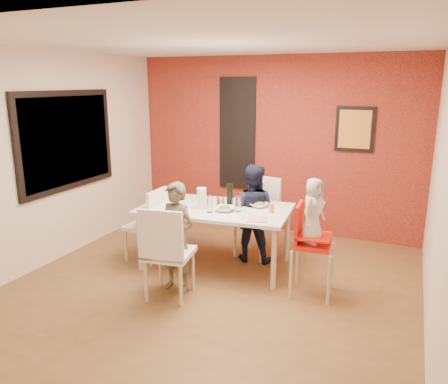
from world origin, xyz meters
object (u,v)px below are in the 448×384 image
at_px(chair_near, 166,249).
at_px(paper_towel_roll, 202,198).
at_px(dining_table, 215,213).
at_px(chair_far, 259,212).
at_px(chair_left, 150,221).
at_px(child_far, 252,213).
at_px(child_near, 176,238).
at_px(wine_bottle, 230,195).
at_px(toddler, 313,211).
at_px(high_chair, 309,241).

distance_m(chair_near, paper_towel_roll, 0.99).
height_order(dining_table, chair_far, chair_far).
bearing_deg(chair_left, dining_table, 102.72).
height_order(dining_table, chair_near, chair_near).
xyz_separation_m(chair_far, child_far, (-0.02, -0.25, 0.05)).
xyz_separation_m(child_near, wine_bottle, (0.26, 0.90, 0.30)).
xyz_separation_m(chair_left, wine_bottle, (1.00, 0.30, 0.38)).
xyz_separation_m(dining_table, chair_far, (0.37, 0.61, -0.11)).
height_order(toddler, wine_bottle, toddler).
distance_m(dining_table, chair_left, 0.88).
height_order(child_far, wine_bottle, child_far).
height_order(chair_far, child_far, child_far).
bearing_deg(high_chair, dining_table, 71.50).
bearing_deg(high_chair, child_far, 48.69).
bearing_deg(child_near, toddler, 29.05).
relative_size(chair_near, child_near, 0.84).
distance_m(dining_table, child_near, 0.81).
xyz_separation_m(chair_far, wine_bottle, (-0.22, -0.51, 0.33)).
bearing_deg(child_far, wine_bottle, 45.53).
xyz_separation_m(chair_near, toddler, (1.39, 0.75, 0.38)).
distance_m(high_chair, child_near, 1.46).
height_order(high_chair, child_near, child_near).
xyz_separation_m(dining_table, high_chair, (1.26, -0.30, -0.08)).
bearing_deg(paper_towel_roll, wine_bottle, 37.00).
relative_size(high_chair, toddler, 1.44).
xyz_separation_m(chair_left, high_chair, (2.11, -0.11, 0.08)).
relative_size(dining_table, toddler, 2.72).
distance_m(chair_left, high_chair, 2.11).
height_order(chair_left, child_far, child_far).
xyz_separation_m(dining_table, child_near, (-0.11, -0.80, -0.08)).
relative_size(chair_far, wine_bottle, 3.55).
xyz_separation_m(chair_far, child_near, (-0.49, -1.41, 0.03)).
xyz_separation_m(chair_far, chair_left, (-1.22, -0.81, -0.05)).
bearing_deg(chair_left, chair_near, 40.95).
distance_m(chair_near, chair_far, 1.73).
bearing_deg(wine_bottle, chair_left, -163.49).
height_order(high_chair, paper_towel_roll, paper_towel_roll).
height_order(toddler, paper_towel_roll, toddler).
bearing_deg(chair_left, wine_bottle, 106.45).
relative_size(chair_near, chair_far, 0.99).
height_order(child_near, child_far, child_far).
bearing_deg(toddler, chair_left, 106.27).
bearing_deg(paper_towel_roll, child_near, -88.16).
bearing_deg(child_far, child_near, 62.14).
relative_size(dining_table, child_near, 1.56).
xyz_separation_m(chair_near, wine_bottle, (0.25, 1.16, 0.34)).
relative_size(chair_near, chair_left, 1.08).
xyz_separation_m(chair_left, paper_towel_roll, (0.71, 0.08, 0.36)).
bearing_deg(high_chair, chair_near, 113.82).
bearing_deg(child_far, dining_table, 39.45).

